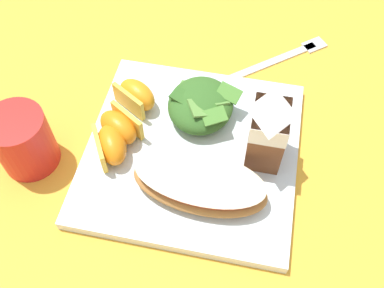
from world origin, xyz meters
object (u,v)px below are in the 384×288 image
green_salad_pile (202,105)px  metal_fork (284,56)px  white_plate (192,151)px  cheesy_pizza_bread (200,183)px  orange_wedge_middle (119,126)px  drinking_red_cup (23,141)px  orange_wedge_front (136,96)px  orange_wedge_rear (110,145)px  milk_carton (269,128)px

green_salad_pile → metal_fork: bearing=145.0°
metal_fork → white_plate: bearing=-27.1°
cheesy_pizza_bread → orange_wedge_middle: bearing=-117.3°
white_plate → cheesy_pizza_bread: size_ratio=1.60×
white_plate → orange_wedge_middle: orange_wedge_middle is taller
metal_fork → drinking_red_cup: bearing=-50.9°
orange_wedge_front → orange_wedge_rear: bearing=-6.8°
cheesy_pizza_bread → milk_carton: size_ratio=1.59×
orange_wedge_rear → drinking_red_cup: 0.11m
green_salad_pile → orange_wedge_middle: 0.12m
orange_wedge_front → orange_wedge_middle: (0.06, -0.01, 0.00)m
cheesy_pizza_bread → green_salad_pile: size_ratio=1.75×
cheesy_pizza_bread → orange_wedge_middle: (-0.06, -0.12, 0.00)m
cheesy_pizza_bread → orange_wedge_front: orange_wedge_front is taller
white_plate → orange_wedge_middle: bearing=-91.2°
orange_wedge_front → white_plate: bearing=57.6°
orange_wedge_front → metal_fork: 0.25m
cheesy_pizza_bread → green_salad_pile: green_salad_pile is taller
cheesy_pizza_bread → orange_wedge_middle: 0.14m
metal_fork → cheesy_pizza_bread: bearing=-17.6°
cheesy_pizza_bread → milk_carton: 0.11m
cheesy_pizza_bread → orange_wedge_rear: size_ratio=2.50×
white_plate → cheesy_pizza_bread: (0.06, 0.02, 0.03)m
drinking_red_cup → cheesy_pizza_bread: bearing=87.3°
green_salad_pile → drinking_red_cup: size_ratio=1.17×
white_plate → metal_fork: size_ratio=1.78×
milk_carton → drinking_red_cup: 0.31m
orange_wedge_front → drinking_red_cup: drinking_red_cup is taller
milk_carton → orange_wedge_middle: size_ratio=1.57×
milk_carton → green_salad_pile: bearing=-118.9°
milk_carton → orange_wedge_rear: size_ratio=1.57×
orange_wedge_rear → milk_carton: bearing=101.1°
drinking_red_cup → metal_fork: bearing=129.1°
green_salad_pile → drinking_red_cup: (0.11, -0.21, 0.01)m
milk_carton → drinking_red_cup: bearing=-79.2°
green_salad_pile → orange_wedge_front: 0.09m
orange_wedge_rear → orange_wedge_front: bearing=173.2°
orange_wedge_front → milk_carton: bearing=75.1°
green_salad_pile → white_plate: bearing=-2.0°
cheesy_pizza_bread → drinking_red_cup: drinking_red_cup is taller
orange_wedge_front → orange_wedge_rear: (0.09, -0.01, 0.00)m
green_salad_pile → metal_fork: 0.19m
milk_carton → metal_fork: 0.21m
cheesy_pizza_bread → green_salad_pile: (-0.12, -0.02, 0.00)m
white_plate → drinking_red_cup: bearing=-76.8°
milk_carton → orange_wedge_rear: 0.20m
metal_fork → drinking_red_cup: drinking_red_cup is taller
orange_wedge_rear → metal_fork: orange_wedge_rear is taller
milk_carton → orange_wedge_middle: 0.20m
white_plate → green_salad_pile: size_ratio=2.80×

